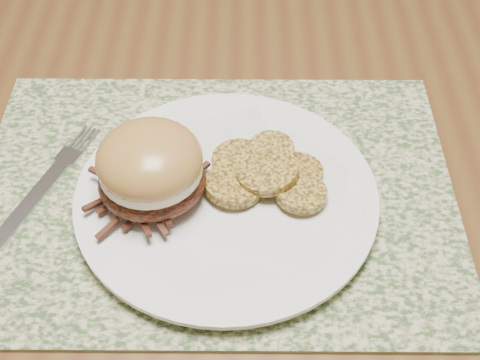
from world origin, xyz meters
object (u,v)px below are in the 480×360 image
at_px(dinner_plate, 226,198).
at_px(dining_table, 359,225).
at_px(pork_sandwich, 151,168).
at_px(fork, 42,189).

bearing_deg(dinner_plate, dining_table, 17.07).
height_order(pork_sandwich, fork, pork_sandwich).
distance_m(dining_table, dinner_plate, 0.17).
xyz_separation_m(dining_table, pork_sandwich, (-0.20, -0.05, 0.13)).
height_order(dinner_plate, fork, dinner_plate).
distance_m(dinner_plate, fork, 0.17).
relative_size(dinner_plate, fork, 1.47).
height_order(dinner_plate, pork_sandwich, pork_sandwich).
relative_size(dining_table, dinner_plate, 5.77).
relative_size(dining_table, fork, 8.46).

